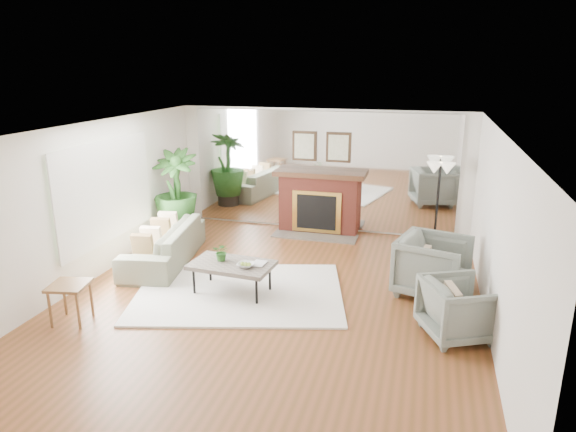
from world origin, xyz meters
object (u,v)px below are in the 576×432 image
(coffee_table, at_px, (232,266))
(armchair_front, at_px, (459,309))
(sofa, at_px, (164,244))
(potted_ficus, at_px, (176,192))
(floor_lamp, at_px, (440,175))
(armchair_back, at_px, (433,266))
(fireplace, at_px, (319,201))
(side_table, at_px, (69,290))

(coffee_table, xyz_separation_m, armchair_front, (3.23, -0.44, -0.07))
(sofa, distance_m, potted_ficus, 1.41)
(floor_lamp, bearing_deg, armchair_front, -85.67)
(coffee_table, bearing_deg, floor_lamp, 46.37)
(armchair_back, bearing_deg, armchair_front, -149.60)
(armchair_front, xyz_separation_m, potted_ficus, (-5.20, 2.55, 0.57))
(armchair_back, relative_size, potted_ficus, 0.56)
(fireplace, bearing_deg, potted_ficus, -156.09)
(fireplace, distance_m, coffee_table, 3.33)
(floor_lamp, bearing_deg, sofa, -154.32)
(sofa, bearing_deg, armchair_back, 78.83)
(coffee_table, bearing_deg, potted_ficus, 133.01)
(potted_ficus, height_order, floor_lamp, potted_ficus)
(fireplace, relative_size, sofa, 0.91)
(side_table, bearing_deg, potted_ficus, 93.40)
(side_table, height_order, floor_lamp, floor_lamp)
(armchair_front, bearing_deg, fireplace, 9.57)
(coffee_table, relative_size, armchair_front, 1.53)
(side_table, height_order, potted_ficus, potted_ficus)
(coffee_table, relative_size, armchair_back, 1.29)
(coffee_table, distance_m, floor_lamp, 4.39)
(side_table, distance_m, floor_lamp, 6.59)
(sofa, height_order, armchair_back, armchair_back)
(coffee_table, xyz_separation_m, side_table, (-1.76, -1.40, 0.01))
(sofa, xyz_separation_m, armchair_front, (4.85, -1.34, 0.05))
(armchair_back, distance_m, floor_lamp, 2.50)
(side_table, bearing_deg, floor_lamp, 43.67)
(coffee_table, relative_size, floor_lamp, 0.80)
(armchair_back, distance_m, side_table, 5.15)
(armchair_back, xyz_separation_m, floor_lamp, (0.06, 2.33, 0.92))
(sofa, relative_size, potted_ficus, 1.27)
(potted_ficus, bearing_deg, armchair_front, -26.15)
(fireplace, relative_size, armchair_front, 2.45)
(fireplace, bearing_deg, armchair_front, -54.95)
(side_table, bearing_deg, armchair_back, 25.02)
(fireplace, distance_m, floor_lamp, 2.44)
(fireplace, distance_m, armchair_back, 3.38)
(armchair_front, distance_m, potted_ficus, 5.82)
(potted_ficus, distance_m, floor_lamp, 5.05)
(sofa, distance_m, side_table, 2.31)
(sofa, distance_m, armchair_back, 4.53)
(coffee_table, height_order, floor_lamp, floor_lamp)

